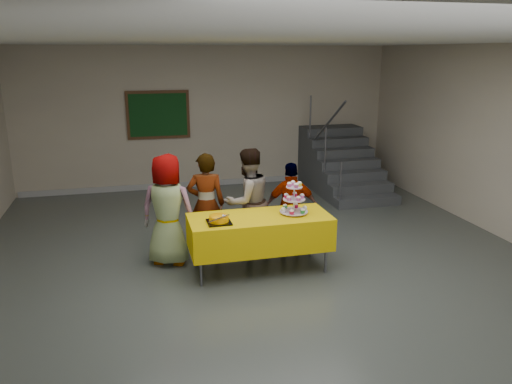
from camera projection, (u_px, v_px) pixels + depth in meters
room_shell at (273, 117)px, 5.88m from camera, size 10.00×10.04×3.02m
bake_table at (260, 231)px, 6.66m from camera, size 1.88×0.78×0.77m
cupcake_stand at (294, 201)px, 6.67m from camera, size 0.38×0.38×0.44m
bear_cake at (219, 218)px, 6.33m from camera, size 0.32×0.36×0.12m
schoolchild_a at (168, 210)px, 6.83m from camera, size 0.89×0.75×1.56m
schoolchild_b at (206, 204)px, 7.19m from camera, size 0.60×0.44×1.50m
schoolchild_c at (248, 201)px, 7.23m from camera, size 0.91×0.81×1.56m
schoolchild_d at (291, 207)px, 7.33m from camera, size 0.83×0.46×1.34m
staircase at (339, 166)px, 10.80m from camera, size 1.30×2.40×2.04m
noticeboard at (158, 115)px, 10.39m from camera, size 1.30×0.05×1.00m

